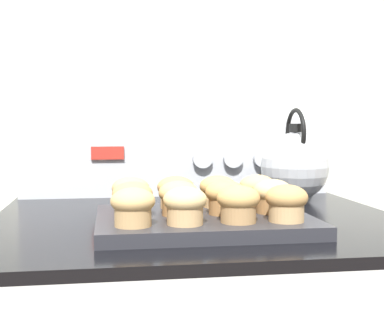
{
  "coord_description": "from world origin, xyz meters",
  "views": [
    {
      "loc": [
        -0.16,
        -0.63,
        1.09
      ],
      "look_at": [
        -0.03,
        0.24,
        1.02
      ],
      "focal_mm": 50.0,
      "sensor_mm": 36.0,
      "label": 1
    }
  ],
  "objects_px": {
    "muffin_r1_c0": "(132,199)",
    "muffin_r1_c1": "(179,197)",
    "muffin_r1_c3": "(273,195)",
    "muffin_r0_c1": "(185,205)",
    "muffin_r2_c1": "(176,191)",
    "muffin_r0_c0": "(133,206)",
    "muffin_r1_c2": "(225,196)",
    "muffin_pan": "(203,221)",
    "muffin_r2_c0": "(131,192)",
    "tea_kettle": "(295,165)",
    "muffin_r2_c3": "(257,190)",
    "muffin_r0_c3": "(286,202)",
    "muffin_r2_c2": "(218,190)",
    "muffin_r0_c2": "(238,203)"
  },
  "relations": [
    {
      "from": "muffin_r0_c3",
      "to": "muffin_r2_c1",
      "type": "distance_m",
      "value": 0.22
    },
    {
      "from": "muffin_r1_c2",
      "to": "muffin_r1_c0",
      "type": "bearing_deg",
      "value": -179.38
    },
    {
      "from": "muffin_r1_c1",
      "to": "muffin_r2_c1",
      "type": "xyz_separation_m",
      "value": [
        0.0,
        0.08,
        0.0
      ]
    },
    {
      "from": "muffin_r0_c1",
      "to": "tea_kettle",
      "type": "xyz_separation_m",
      "value": [
        0.3,
        0.36,
        0.03
      ]
    },
    {
      "from": "muffin_r1_c3",
      "to": "muffin_r2_c1",
      "type": "distance_m",
      "value": 0.18
    },
    {
      "from": "muffin_r2_c1",
      "to": "muffin_r1_c1",
      "type": "bearing_deg",
      "value": -93.41
    },
    {
      "from": "muffin_r1_c2",
      "to": "muffin_r1_c3",
      "type": "distance_m",
      "value": 0.08
    },
    {
      "from": "muffin_r0_c0",
      "to": "muffin_r1_c2",
      "type": "relative_size",
      "value": 1.0
    },
    {
      "from": "muffin_r1_c3",
      "to": "tea_kettle",
      "type": "xyz_separation_m",
      "value": [
        0.14,
        0.28,
        0.03
      ]
    },
    {
      "from": "muffin_r1_c2",
      "to": "muffin_r1_c3",
      "type": "relative_size",
      "value": 1.0
    },
    {
      "from": "muffin_r1_c1",
      "to": "muffin_r1_c2",
      "type": "xyz_separation_m",
      "value": [
        0.08,
        -0.0,
        0.0
      ]
    },
    {
      "from": "muffin_r0_c3",
      "to": "muffin_r2_c1",
      "type": "xyz_separation_m",
      "value": [
        -0.16,
        0.16,
        0.0
      ]
    },
    {
      "from": "muffin_r0_c3",
      "to": "muffin_r1_c0",
      "type": "xyz_separation_m",
      "value": [
        -0.24,
        0.08,
        0.0
      ]
    },
    {
      "from": "muffin_r1_c0",
      "to": "muffin_r0_c3",
      "type": "bearing_deg",
      "value": -18.02
    },
    {
      "from": "muffin_r0_c3",
      "to": "muffin_r2_c2",
      "type": "height_order",
      "value": "same"
    },
    {
      "from": "muffin_r1_c2",
      "to": "muffin_r1_c3",
      "type": "height_order",
      "value": "same"
    },
    {
      "from": "muffin_r0_c1",
      "to": "muffin_r2_c1",
      "type": "relative_size",
      "value": 1.0
    },
    {
      "from": "muffin_r2_c2",
      "to": "tea_kettle",
      "type": "xyz_separation_m",
      "value": [
        0.22,
        0.2,
        0.03
      ]
    },
    {
      "from": "muffin_r2_c1",
      "to": "muffin_r0_c1",
      "type": "bearing_deg",
      "value": -91.97
    },
    {
      "from": "muffin_r0_c0",
      "to": "muffin_r2_c3",
      "type": "bearing_deg",
      "value": 34.03
    },
    {
      "from": "muffin_r1_c0",
      "to": "muffin_r1_c3",
      "type": "bearing_deg",
      "value": 0.46
    },
    {
      "from": "tea_kettle",
      "to": "muffin_r2_c3",
      "type": "bearing_deg",
      "value": -125.59
    },
    {
      "from": "muffin_r0_c2",
      "to": "muffin_r1_c2",
      "type": "bearing_deg",
      "value": 93.53
    },
    {
      "from": "muffin_pan",
      "to": "muffin_r0_c3",
      "type": "distance_m",
      "value": 0.15
    },
    {
      "from": "muffin_r1_c3",
      "to": "muffin_r2_c2",
      "type": "xyz_separation_m",
      "value": [
        -0.08,
        0.08,
        0.0
      ]
    },
    {
      "from": "muffin_r1_c0",
      "to": "tea_kettle",
      "type": "distance_m",
      "value": 0.48
    },
    {
      "from": "muffin_r0_c0",
      "to": "muffin_r1_c0",
      "type": "distance_m",
      "value": 0.08
    },
    {
      "from": "muffin_r0_c2",
      "to": "muffin_r1_c0",
      "type": "distance_m",
      "value": 0.18
    },
    {
      "from": "muffin_r1_c3",
      "to": "tea_kettle",
      "type": "bearing_deg",
      "value": 63.6
    },
    {
      "from": "muffin_r0_c0",
      "to": "tea_kettle",
      "type": "height_order",
      "value": "tea_kettle"
    },
    {
      "from": "muffin_r1_c2",
      "to": "muffin_r2_c0",
      "type": "bearing_deg",
      "value": 153.37
    },
    {
      "from": "muffin_pan",
      "to": "muffin_r2_c0",
      "type": "distance_m",
      "value": 0.15
    },
    {
      "from": "muffin_r0_c0",
      "to": "muffin_r2_c0",
      "type": "distance_m",
      "value": 0.16
    },
    {
      "from": "muffin_pan",
      "to": "tea_kettle",
      "type": "distance_m",
      "value": 0.39
    },
    {
      "from": "muffin_r0_c0",
      "to": "muffin_r1_c1",
      "type": "distance_m",
      "value": 0.12
    },
    {
      "from": "muffin_r2_c0",
      "to": "tea_kettle",
      "type": "height_order",
      "value": "tea_kettle"
    },
    {
      "from": "muffin_r1_c3",
      "to": "muffin_r0_c1",
      "type": "bearing_deg",
      "value": -153.88
    },
    {
      "from": "muffin_pan",
      "to": "muffin_r0_c0",
      "type": "relative_size",
      "value": 5.29
    },
    {
      "from": "muffin_r1_c3",
      "to": "muffin_r2_c3",
      "type": "height_order",
      "value": "same"
    },
    {
      "from": "muffin_r0_c2",
      "to": "muffin_r0_c3",
      "type": "height_order",
      "value": "same"
    },
    {
      "from": "muffin_r1_c0",
      "to": "muffin_r0_c0",
      "type": "bearing_deg",
      "value": -91.96
    },
    {
      "from": "muffin_r0_c0",
      "to": "muffin_r1_c0",
      "type": "xyz_separation_m",
      "value": [
        0.0,
        0.08,
        0.0
      ]
    },
    {
      "from": "muffin_r1_c2",
      "to": "muffin_r2_c2",
      "type": "bearing_deg",
      "value": 87.2
    },
    {
      "from": "muffin_pan",
      "to": "muffin_r0_c2",
      "type": "xyz_separation_m",
      "value": [
        0.04,
        -0.08,
        0.04
      ]
    },
    {
      "from": "muffin_r1_c2",
      "to": "muffin_r2_c3",
      "type": "xyz_separation_m",
      "value": [
        0.08,
        0.08,
        0.0
      ]
    },
    {
      "from": "muffin_r1_c0",
      "to": "muffin_r2_c2",
      "type": "height_order",
      "value": "same"
    },
    {
      "from": "muffin_r1_c0",
      "to": "muffin_r1_c1",
      "type": "bearing_deg",
      "value": 2.39
    },
    {
      "from": "muffin_r0_c1",
      "to": "muffin_r1_c1",
      "type": "height_order",
      "value": "same"
    },
    {
      "from": "muffin_r0_c3",
      "to": "muffin_r1_c0",
      "type": "distance_m",
      "value": 0.25
    },
    {
      "from": "muffin_r0_c2",
      "to": "muffin_r1_c1",
      "type": "bearing_deg",
      "value": 137.26
    }
  ]
}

